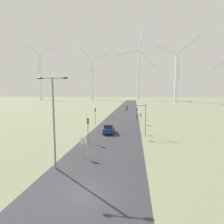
{
  "coord_description": "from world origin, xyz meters",
  "views": [
    {
      "loc": [
        3.71,
        -12.44,
        7.86
      ],
      "look_at": [
        0.0,
        16.26,
        4.65
      ],
      "focal_mm": 28.0,
      "sensor_mm": 36.0,
      "label": 1
    }
  ],
  "objects_px": {
    "traffic_light_post_mid_left": "(95,112)",
    "car_approaching": "(109,129)",
    "wind_turbine_center": "(139,69)",
    "traffic_light_post_near_left": "(88,125)",
    "wind_turbine_far_left": "(40,73)",
    "wind_turbine_left": "(92,75)",
    "traffic_light_post_near_right": "(137,119)",
    "stop_sign_near": "(84,144)",
    "stop_sign_far": "(140,117)",
    "streetlamp": "(54,112)",
    "wind_turbine_right": "(176,72)",
    "traffic_light_mast_overhead": "(138,113)",
    "traffic_light_post_mid_right": "(137,112)"
  },
  "relations": [
    {
      "from": "traffic_light_post_mid_left",
      "to": "car_approaching",
      "type": "bearing_deg",
      "value": -62.5
    },
    {
      "from": "car_approaching",
      "to": "wind_turbine_center",
      "type": "height_order",
      "value": "wind_turbine_center"
    },
    {
      "from": "traffic_light_post_near_left",
      "to": "wind_turbine_far_left",
      "type": "bearing_deg",
      "value": 121.5
    },
    {
      "from": "wind_turbine_left",
      "to": "traffic_light_post_mid_left",
      "type": "bearing_deg",
      "value": -75.97
    },
    {
      "from": "traffic_light_post_near_right",
      "to": "stop_sign_near",
      "type": "bearing_deg",
      "value": -114.49
    },
    {
      "from": "stop_sign_far",
      "to": "wind_turbine_left",
      "type": "height_order",
      "value": "wind_turbine_left"
    },
    {
      "from": "stop_sign_far",
      "to": "traffic_light_post_near_right",
      "type": "relative_size",
      "value": 0.75
    },
    {
      "from": "streetlamp",
      "to": "wind_turbine_left",
      "type": "bearing_deg",
      "value": 102.47
    },
    {
      "from": "wind_turbine_center",
      "to": "car_approaching",
      "type": "bearing_deg",
      "value": -93.18
    },
    {
      "from": "wind_turbine_far_left",
      "to": "wind_turbine_left",
      "type": "relative_size",
      "value": 1.03
    },
    {
      "from": "streetlamp",
      "to": "wind_turbine_right",
      "type": "xyz_separation_m",
      "value": [
        42.08,
        135.83,
        19.2
      ]
    },
    {
      "from": "streetlamp",
      "to": "car_approaching",
      "type": "bearing_deg",
      "value": 78.92
    },
    {
      "from": "traffic_light_post_mid_left",
      "to": "traffic_light_mast_overhead",
      "type": "distance_m",
      "value": 14.59
    },
    {
      "from": "wind_turbine_center",
      "to": "wind_turbine_far_left",
      "type": "bearing_deg",
      "value": -170.88
    },
    {
      "from": "traffic_light_post_mid_right",
      "to": "stop_sign_near",
      "type": "bearing_deg",
      "value": -105.04
    },
    {
      "from": "stop_sign_near",
      "to": "traffic_light_post_near_right",
      "type": "relative_size",
      "value": 0.67
    },
    {
      "from": "traffic_light_post_near_right",
      "to": "traffic_light_mast_overhead",
      "type": "height_order",
      "value": "traffic_light_mast_overhead"
    },
    {
      "from": "streetlamp",
      "to": "wind_turbine_far_left",
      "type": "bearing_deg",
      "value": 119.71
    },
    {
      "from": "wind_turbine_left",
      "to": "traffic_light_mast_overhead",
      "type": "bearing_deg",
      "value": -73.32
    },
    {
      "from": "wind_turbine_far_left",
      "to": "wind_turbine_right",
      "type": "relative_size",
      "value": 1.14
    },
    {
      "from": "stop_sign_near",
      "to": "stop_sign_far",
      "type": "distance_m",
      "value": 24.48
    },
    {
      "from": "wind_turbine_right",
      "to": "car_approaching",
      "type": "bearing_deg",
      "value": -108.02
    },
    {
      "from": "streetlamp",
      "to": "traffic_light_post_mid_left",
      "type": "bearing_deg",
      "value": 93.36
    },
    {
      "from": "traffic_light_post_mid_right",
      "to": "wind_turbine_far_left",
      "type": "distance_m",
      "value": 169.56
    },
    {
      "from": "wind_turbine_left",
      "to": "wind_turbine_right",
      "type": "distance_m",
      "value": 85.63
    },
    {
      "from": "streetlamp",
      "to": "traffic_light_post_mid_right",
      "type": "distance_m",
      "value": 29.58
    },
    {
      "from": "stop_sign_far",
      "to": "traffic_light_post_mid_right",
      "type": "relative_size",
      "value": 0.69
    },
    {
      "from": "traffic_light_post_mid_left",
      "to": "traffic_light_post_mid_right",
      "type": "distance_m",
      "value": 10.61
    },
    {
      "from": "stop_sign_far",
      "to": "traffic_light_post_mid_left",
      "type": "bearing_deg",
      "value": -173.71
    },
    {
      "from": "wind_turbine_left",
      "to": "traffic_light_post_near_left",
      "type": "bearing_deg",
      "value": -76.5
    },
    {
      "from": "stop_sign_near",
      "to": "streetlamp",
      "type": "bearing_deg",
      "value": -122.63
    },
    {
      "from": "traffic_light_post_near_right",
      "to": "wind_turbine_far_left",
      "type": "relative_size",
      "value": 0.06
    },
    {
      "from": "stop_sign_far",
      "to": "traffic_light_mast_overhead",
      "type": "height_order",
      "value": "traffic_light_mast_overhead"
    },
    {
      "from": "traffic_light_post_mid_left",
      "to": "streetlamp",
      "type": "bearing_deg",
      "value": -86.64
    },
    {
      "from": "streetlamp",
      "to": "traffic_light_post_mid_left",
      "type": "height_order",
      "value": "streetlamp"
    },
    {
      "from": "traffic_light_post_mid_left",
      "to": "traffic_light_post_near_left",
      "type": "bearing_deg",
      "value": -81.38
    },
    {
      "from": "traffic_light_post_near_left",
      "to": "traffic_light_post_near_right",
      "type": "relative_size",
      "value": 1.06
    },
    {
      "from": "streetlamp",
      "to": "wind_turbine_left",
      "type": "xyz_separation_m",
      "value": [
        -37.18,
        168.2,
        20.61
      ]
    },
    {
      "from": "traffic_light_post_near_left",
      "to": "wind_turbine_right",
      "type": "bearing_deg",
      "value": 71.91
    },
    {
      "from": "traffic_light_post_near_right",
      "to": "traffic_light_post_mid_left",
      "type": "xyz_separation_m",
      "value": [
        -10.1,
        7.77,
        0.28
      ]
    },
    {
      "from": "traffic_light_post_near_left",
      "to": "wind_turbine_left",
      "type": "height_order",
      "value": "wind_turbine_left"
    },
    {
      "from": "traffic_light_post_mid_left",
      "to": "wind_turbine_center",
      "type": "height_order",
      "value": "wind_turbine_center"
    },
    {
      "from": "wind_turbine_far_left",
      "to": "wind_turbine_center",
      "type": "distance_m",
      "value": 105.9
    },
    {
      "from": "stop_sign_far",
      "to": "traffic_light_post_mid_right",
      "type": "xyz_separation_m",
      "value": [
        -0.85,
        1.52,
        1.01
      ]
    },
    {
      "from": "traffic_light_post_mid_right",
      "to": "traffic_light_mast_overhead",
      "type": "height_order",
      "value": "traffic_light_mast_overhead"
    },
    {
      "from": "traffic_light_post_mid_right",
      "to": "wind_turbine_far_left",
      "type": "relative_size",
      "value": 0.07
    },
    {
      "from": "stop_sign_near",
      "to": "car_approaching",
      "type": "height_order",
      "value": "stop_sign_near"
    },
    {
      "from": "traffic_light_mast_overhead",
      "to": "wind_turbine_center",
      "type": "xyz_separation_m",
      "value": [
        3.48,
        163.51,
        29.11
      ]
    },
    {
      "from": "stop_sign_near",
      "to": "car_approaching",
      "type": "relative_size",
      "value": 0.59
    },
    {
      "from": "traffic_light_post_mid_left",
      "to": "wind_turbine_far_left",
      "type": "xyz_separation_m",
      "value": [
        -90.78,
        136.38,
        26.15
      ]
    }
  ]
}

